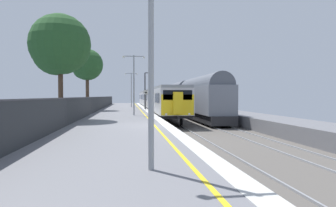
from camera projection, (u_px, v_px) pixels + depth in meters
The scene contains 11 objects.
ground at pixel (203, 134), 17.82m from camera, with size 17.40×110.00×1.21m.
commuter_train_at_platform at pixel (154, 99), 44.53m from camera, with size 2.83×42.82×3.81m.
freight_train_adjacent_track at pixel (171, 96), 54.43m from camera, with size 2.60×61.12×4.82m.
signal_gantry at pixel (147, 86), 38.57m from camera, with size 1.10×0.24×4.87m.
speed_limit_sign at pixel (146, 97), 35.15m from camera, with size 0.59×0.08×2.47m.
platform_lamp_near at pixel (151, 43), 6.81m from camera, with size 2.00×0.20×4.98m.
platform_lamp_mid at pixel (134, 80), 26.06m from camera, with size 2.00×0.20×5.39m.
platform_lamp_far at pixel (131, 87), 45.32m from camera, with size 2.00×0.20×5.35m.
platform_back_fence at pixel (65, 111), 16.68m from camera, with size 0.07×99.00×1.65m.
background_tree_left at pixel (86, 66), 35.62m from camera, with size 3.84×3.84×7.50m.
background_tree_centre at pixel (59, 47), 21.29m from camera, with size 4.40×4.40×7.71m.
Camera 1 is at (-1.90, -17.31, 1.74)m, focal length 31.17 mm.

